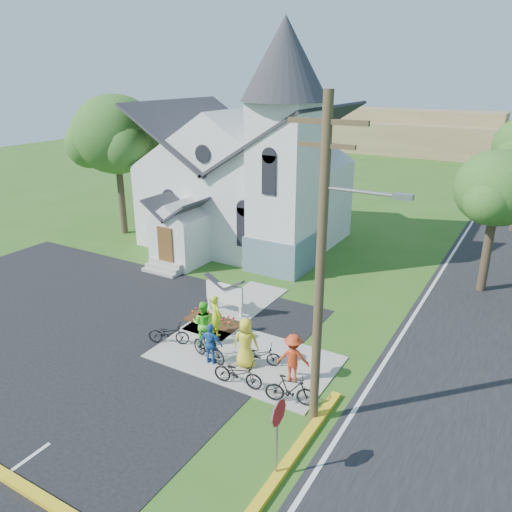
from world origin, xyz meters
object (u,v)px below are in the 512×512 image
Objects in this scene: cyclist_4 at (246,343)px; cyclist_1 at (203,323)px; bike_2 at (260,355)px; church_sign at (225,294)px; stop_sign at (278,423)px; cyclist_2 at (211,344)px; cyclist_0 at (216,315)px; cyclist_3 at (293,358)px; bike_0 at (169,333)px; utility_pole at (323,261)px; bike_1 at (209,347)px; bike_4 at (238,373)px; bike_3 at (290,390)px.

cyclist_1 is at bearing -32.54° from cyclist_4.
bike_2 is at bearing -162.62° from cyclist_4.
cyclist_1 reaches higher than bike_2.
stop_sign is (6.63, -7.40, 0.75)m from church_sign.
cyclist_2 is at bearing 2.06° from cyclist_4.
stop_sign reaches higher than cyclist_0.
stop_sign is 7.59m from cyclist_1.
stop_sign reaches higher than cyclist_3.
bike_0 is at bearing -97.92° from church_sign.
bike_0 is at bearing 169.28° from utility_pole.
stop_sign reaches higher than cyclist_2.
bike_1 reaches higher than bike_0.
utility_pole reaches higher than cyclist_0.
cyclist_3 reaches higher than bike_2.
stop_sign reaches higher than bike_2.
cyclist_0 is 0.97× the size of cyclist_1.
cyclist_1 is 1.04× the size of bike_1.
cyclist_3 is at bearing -110.33° from bike_0.
bike_1 is at bearing 59.30° from bike_4.
cyclist_2 is at bearing 120.14° from cyclist_1.
bike_4 is at bearing -127.35° from bike_0.
bike_2 is (3.96, 0.47, -0.02)m from bike_0.
cyclist_1 reaches higher than church_sign.
cyclist_4 is at bearing -46.13° from church_sign.
cyclist_4 is at bearing 48.90° from bike_3.
cyclist_0 reaches higher than cyclist_2.
cyclist_3 is (-1.65, 4.26, -0.83)m from stop_sign.
cyclist_4 is at bearing 169.60° from cyclist_0.
utility_pole is at bearing -88.83° from bike_1.
bike_1 is (0.88, -1.76, -0.36)m from cyclist_0.
bike_4 is at bearing 174.43° from utility_pole.
stop_sign is 4.52m from bike_4.
cyclist_2 is at bearing 60.08° from bike_4.
utility_pole reaches higher than church_sign.
cyclist_1 is at bearing 63.12° from bike_2.
stop_sign reaches higher than bike_3.
church_sign is 4.45m from cyclist_4.
cyclist_0 is 0.92× the size of cyclist_4.
cyclist_4 is (-3.55, 4.19, -0.76)m from stop_sign.
bike_3 is at bearing 163.86° from utility_pole.
bike_2 is (-3.14, 4.50, -1.31)m from stop_sign.
bike_3 is at bearing -148.30° from bike_2.
cyclist_2 is at bearing -63.39° from church_sign.
bike_4 is (-1.50, -1.26, -0.41)m from cyclist_3.
cyclist_4 is (2.32, -1.39, 0.08)m from cyclist_0.
bike_0 is at bearing -16.95° from cyclist_3.
utility_pole is at bearing 137.34° from cyclist_4.
utility_pole is 4.98m from cyclist_3.
bike_0 is at bearing -16.84° from cyclist_4.
bike_2 is (2.72, -1.08, -0.47)m from cyclist_0.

